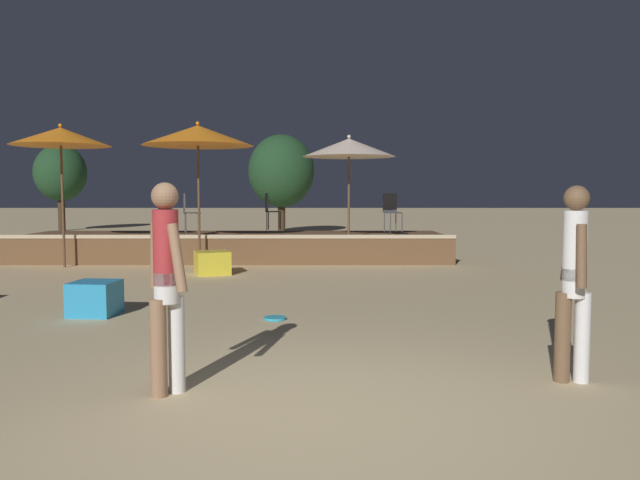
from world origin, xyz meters
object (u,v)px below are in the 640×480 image
cube_seat_2 (214,263)px  bistro_chair_1 (169,208)px  patio_umbrella_2 (351,148)px  background_tree_1 (283,171)px  patio_umbrella_1 (63,137)px  background_tree_0 (63,173)px  patio_umbrella_0 (200,136)px  frisbee_disc (277,318)px  person_0 (576,278)px  cube_seat_1 (97,298)px  bistro_chair_2 (190,209)px  bistro_chair_3 (393,209)px  bistro_chair_0 (272,208)px  person_1 (168,282)px

cube_seat_2 → bistro_chair_1: (-1.58, 2.94, 0.99)m
patio_umbrella_2 → background_tree_1: size_ratio=0.75×
patio_umbrella_1 → background_tree_0: (-5.33, 12.77, -0.36)m
patio_umbrella_0 → frisbee_disc: size_ratio=11.02×
patio_umbrella_1 → person_0: 11.16m
patio_umbrella_1 → cube_seat_2: 4.33m
frisbee_disc → background_tree_1: 16.12m
background_tree_0 → patio_umbrella_2: bearing=-47.3°
cube_seat_1 → person_0: bearing=-29.6°
patio_umbrella_2 → cube_seat_1: bearing=-122.3°
patio_umbrella_2 → person_0: bearing=-80.1°
person_0 → bistro_chair_2: person_0 is taller
person_0 → bistro_chair_2: 10.45m
bistro_chair_1 → bistro_chair_3: bearing=-42.0°
background_tree_1 → person_0: bearing=-79.1°
bistro_chair_0 → frisbee_disc: bearing=-172.2°
bistro_chair_2 → person_0: bearing=-166.0°
patio_umbrella_0 → frisbee_disc: 6.49m
person_0 → person_1: (-3.30, -0.32, 0.01)m
bistro_chair_0 → background_tree_1: background_tree_1 is taller
background_tree_1 → background_tree_0: bearing=166.1°
patio_umbrella_2 → person_0: size_ratio=1.72×
bistro_chair_3 → person_1: bearing=-127.8°
person_1 → background_tree_0: (-9.56, 21.11, 1.50)m
patio_umbrella_0 → bistro_chair_2: patio_umbrella_0 is taller
frisbee_disc → cube_seat_2: bearing=109.4°
cube_seat_2 → background_tree_0: (-8.66, 13.89, 2.16)m
person_0 → person_1: size_ratio=0.99×
patio_umbrella_1 → bistro_chair_1: bearing=46.0°
person_1 → bistro_chair_0: (-0.03, 10.51, 0.32)m
bistro_chair_2 → patio_umbrella_1: bearing=98.8°
cube_seat_2 → bistro_chair_1: 3.48m
cube_seat_1 → background_tree_0: size_ratio=0.17×
patio_umbrella_0 → cube_seat_2: bearing=-68.2°
frisbee_disc → bistro_chair_1: bearing=113.2°
bistro_chair_0 → bistro_chair_2: same height
patio_umbrella_0 → patio_umbrella_1: 2.86m
cube_seat_1 → bistro_chair_2: 6.33m
frisbee_disc → person_1: bearing=-102.4°
cube_seat_2 → bistro_chair_2: bistro_chair_2 is taller
patio_umbrella_0 → person_0: 9.52m
cube_seat_2 → bistro_chair_3: bearing=33.2°
patio_umbrella_2 → bistro_chair_2: 3.94m
cube_seat_2 → bistro_chair_0: (0.87, 3.29, 0.99)m
cube_seat_1 → bistro_chair_3: bistro_chair_3 is taller
patio_umbrella_1 → bistro_chair_1: (1.75, 1.81, -1.53)m
person_1 → bistro_chair_0: person_1 is taller
patio_umbrella_2 → bistro_chair_1: (-4.31, 1.38, -1.34)m
person_0 → cube_seat_2: bearing=125.3°
person_0 → bistro_chair_3: person_0 is taller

